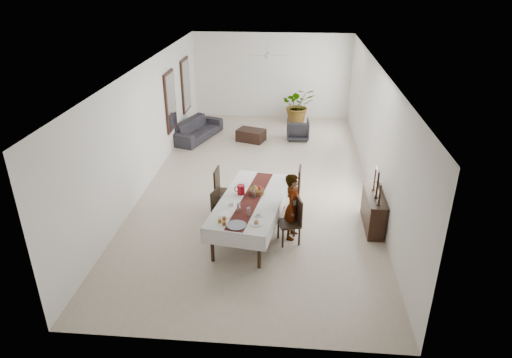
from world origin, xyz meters
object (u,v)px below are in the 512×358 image
object	(u,v)px
sofa	(197,129)
sideboard_body	(373,211)
woman	(293,206)
dining_table_top	(251,200)
red_pitcher	(241,190)

from	to	relation	value
sofa	sideboard_body	bearing A→B (deg)	-117.48
woman	dining_table_top	bearing A→B (deg)	95.54
dining_table_top	red_pitcher	xyz separation A→B (m)	(-0.25, 0.21, 0.15)
dining_table_top	red_pitcher	bearing A→B (deg)	149.04
dining_table_top	woman	bearing A→B (deg)	2.26
dining_table_top	woman	world-z (taller)	woman
sideboard_body	sofa	size ratio (longest dim) A/B	0.60
red_pitcher	sofa	size ratio (longest dim) A/B	0.10
red_pitcher	sofa	world-z (taller)	red_pitcher
red_pitcher	sideboard_body	xyz separation A→B (m)	(2.99, 0.27, -0.55)
red_pitcher	sideboard_body	world-z (taller)	red_pitcher
dining_table_top	sofa	world-z (taller)	dining_table_top
red_pitcher	woman	distance (m)	1.22
sideboard_body	red_pitcher	bearing A→B (deg)	-174.79
woman	sideboard_body	bearing A→B (deg)	-59.97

